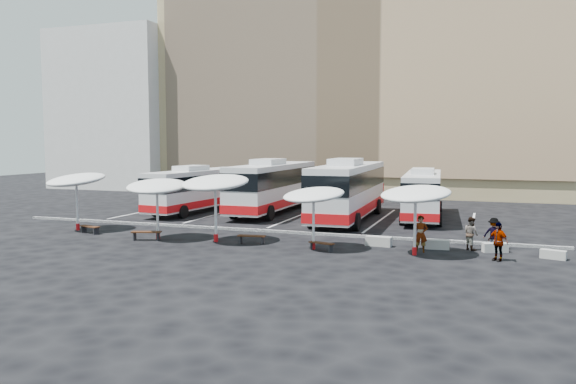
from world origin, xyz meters
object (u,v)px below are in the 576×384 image
(conc_bench_1, at_px, (436,244))
(passenger_3, at_px, (494,234))
(sunshade_4, at_px, (416,194))
(sunshade_3, at_px, (314,195))
(sunshade_2, at_px, (215,183))
(passenger_2, at_px, (498,242))
(conc_bench_2, at_px, (495,248))
(conc_bench_3, at_px, (553,255))
(wood_bench_1, at_px, (146,233))
(wood_bench_0, at_px, (90,228))
(wood_bench_2, at_px, (252,237))
(wood_bench_3, at_px, (322,244))
(sunshade_1, at_px, (157,187))
(bus_2, at_px, (349,189))
(passenger_1, at_px, (472,234))
(passenger_0, at_px, (421,234))
(bus_1, at_px, (273,185))
(sunshade_0, at_px, (76,180))
(bus_0, at_px, (198,188))
(bus_3, at_px, (423,193))
(conc_bench_0, at_px, (379,241))

(conc_bench_1, xyz_separation_m, passenger_3, (2.71, 0.90, 0.56))
(sunshade_4, bearing_deg, sunshade_3, -177.51)
(sunshade_2, xyz_separation_m, passenger_2, (14.19, -0.07, -2.30))
(conc_bench_2, relative_size, conc_bench_3, 1.08)
(wood_bench_1, xyz_separation_m, passenger_2, (17.97, 0.80, 0.50))
(wood_bench_0, bearing_deg, wood_bench_2, 0.60)
(wood_bench_2, relative_size, wood_bench_3, 1.10)
(wood_bench_1, xyz_separation_m, passenger_3, (17.83, 3.62, 0.42))
(sunshade_1, height_order, passenger_2, sunshade_1)
(wood_bench_1, distance_m, conc_bench_3, 20.50)
(bus_2, height_order, sunshade_3, bus_2)
(wood_bench_2, bearing_deg, conc_bench_2, 9.04)
(bus_2, relative_size, sunshade_4, 3.13)
(sunshade_1, distance_m, passenger_1, 16.72)
(passenger_0, bearing_deg, bus_1, 128.70)
(wood_bench_0, bearing_deg, sunshade_2, 0.06)
(sunshade_3, bearing_deg, sunshade_0, 176.21)
(conc_bench_3, xyz_separation_m, passenger_0, (-5.92, -0.42, 0.69))
(sunshade_2, bearing_deg, wood_bench_3, -4.04)
(sunshade_2, relative_size, sunshade_4, 0.89)
(bus_0, relative_size, wood_bench_0, 7.65)
(conc_bench_1, height_order, passenger_1, passenger_1)
(passenger_3, bearing_deg, sunshade_4, 52.02)
(sunshade_1, xyz_separation_m, passenger_1, (16.39, 2.56, -2.09))
(sunshade_1, distance_m, passenger_0, 14.27)
(sunshade_0, xyz_separation_m, conc_bench_1, (21.10, 1.08, -2.82))
(bus_2, height_order, passenger_1, bus_2)
(bus_2, bearing_deg, bus_3, 27.38)
(wood_bench_2, xyz_separation_m, conc_bench_0, (6.43, 1.61, -0.10))
(wood_bench_0, xyz_separation_m, wood_bench_3, (14.25, -0.42, -0.03))
(conc_bench_3, relative_size, passenger_3, 0.70)
(bus_2, bearing_deg, passenger_1, -47.15)
(sunshade_2, relative_size, wood_bench_1, 2.30)
(bus_2, bearing_deg, sunshade_3, -87.55)
(sunshade_2, bearing_deg, sunshade_3, -2.35)
(sunshade_0, xyz_separation_m, passenger_0, (20.45, 0.01, -2.16))
(sunshade_2, bearing_deg, conc_bench_2, 8.14)
(wood_bench_3, distance_m, passenger_2, 8.19)
(wood_bench_0, bearing_deg, conc_bench_0, 5.88)
(passenger_1, bearing_deg, sunshade_4, 91.75)
(conc_bench_2, bearing_deg, conc_bench_1, -176.77)
(sunshade_2, bearing_deg, bus_0, 122.57)
(wood_bench_0, distance_m, wood_bench_3, 14.26)
(sunshade_3, distance_m, conc_bench_3, 11.43)
(passenger_3, bearing_deg, passenger_1, 41.51)
(wood_bench_0, bearing_deg, conc_bench_3, 2.83)
(sunshade_1, bearing_deg, passenger_0, 4.63)
(wood_bench_0, xyz_separation_m, conc_bench_1, (19.56, 1.87, -0.10))
(sunshade_1, bearing_deg, bus_0, 108.21)
(bus_3, height_order, passenger_1, bus_3)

